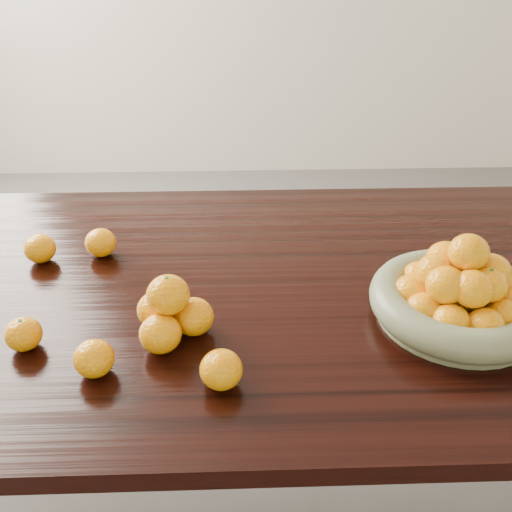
{
  "coord_description": "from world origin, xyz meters",
  "views": [
    {
      "loc": [
        -0.01,
        -1.05,
        1.44
      ],
      "look_at": [
        0.03,
        -0.02,
        0.83
      ],
      "focal_mm": 40.0,
      "sensor_mm": 36.0,
      "label": 1
    }
  ],
  "objects_px": {
    "orange_pyramid": "(170,313)",
    "loose_orange_0": "(23,334)",
    "dining_table": "(243,315)",
    "fruit_bowl": "(459,295)"
  },
  "relations": [
    {
      "from": "dining_table",
      "to": "loose_orange_0",
      "type": "height_order",
      "value": "loose_orange_0"
    },
    {
      "from": "orange_pyramid",
      "to": "loose_orange_0",
      "type": "height_order",
      "value": "orange_pyramid"
    },
    {
      "from": "fruit_bowl",
      "to": "orange_pyramid",
      "type": "bearing_deg",
      "value": -176.13
    },
    {
      "from": "fruit_bowl",
      "to": "orange_pyramid",
      "type": "xyz_separation_m",
      "value": [
        -0.57,
        -0.04,
        -0.0
      ]
    },
    {
      "from": "orange_pyramid",
      "to": "loose_orange_0",
      "type": "distance_m",
      "value": 0.27
    },
    {
      "from": "fruit_bowl",
      "to": "dining_table",
      "type": "bearing_deg",
      "value": 161.66
    },
    {
      "from": "dining_table",
      "to": "orange_pyramid",
      "type": "height_order",
      "value": "orange_pyramid"
    },
    {
      "from": "loose_orange_0",
      "to": "orange_pyramid",
      "type": "bearing_deg",
      "value": 5.96
    },
    {
      "from": "fruit_bowl",
      "to": "loose_orange_0",
      "type": "xyz_separation_m",
      "value": [
        -0.84,
        -0.07,
        -0.02
      ]
    },
    {
      "from": "dining_table",
      "to": "orange_pyramid",
      "type": "relative_size",
      "value": 12.99
    }
  ]
}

